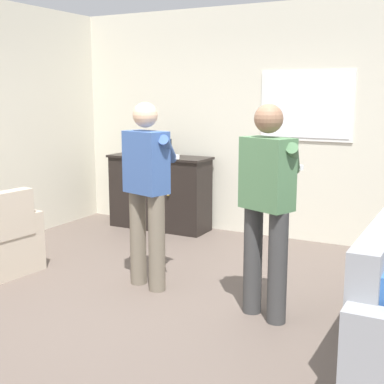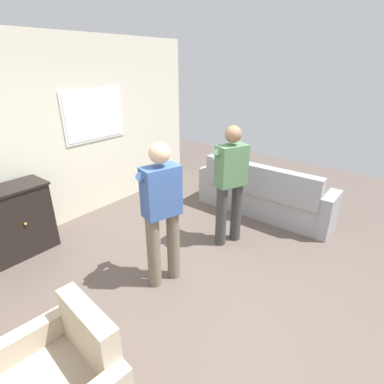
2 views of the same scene
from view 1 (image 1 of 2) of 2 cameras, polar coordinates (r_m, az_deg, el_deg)
ground at (r=4.58m, az=-4.25°, el=-12.10°), size 10.40×10.40×0.00m
wall_back_with_window at (r=6.63m, az=8.07°, el=7.37°), size 5.20×0.15×2.80m
sideboard_cabinet at (r=6.99m, az=-3.45°, el=-0.02°), size 1.35×0.49×0.96m
bottle_wine_green at (r=6.89m, az=-2.52°, el=4.84°), size 0.08×0.08×0.32m
bottle_liquor_amber at (r=7.00m, az=-4.38°, el=4.80°), size 0.08×0.08×0.29m
person_standing_left at (r=4.78m, az=-4.78°, el=0.61°), size 0.53×0.52×1.68m
person_standing_right at (r=4.14m, az=8.06°, el=-1.01°), size 0.52×0.52×1.68m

